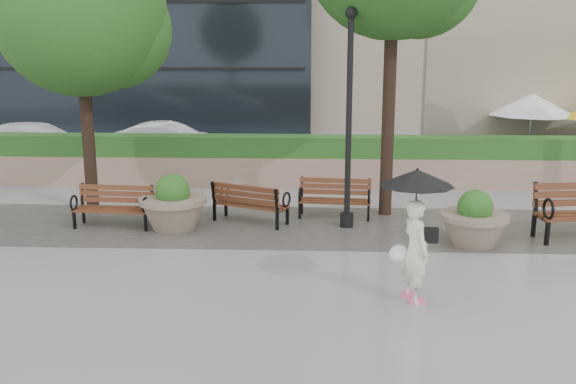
{
  "coord_description": "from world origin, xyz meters",
  "views": [
    {
      "loc": [
        1.17,
        -9.95,
        3.78
      ],
      "look_at": [
        0.69,
        1.5,
        1.1
      ],
      "focal_mm": 40.0,
      "sensor_mm": 36.0,
      "label": 1
    }
  ],
  "objects_px": {
    "bench_2": "(250,211)",
    "planter_right": "(474,224)",
    "car_right": "(169,143)",
    "lamppost": "(349,133)",
    "bench_3": "(334,207)",
    "planter_left": "(173,208)",
    "car_left": "(39,143)",
    "pedestrian": "(416,222)",
    "bench_1": "(114,215)"
  },
  "relations": [
    {
      "from": "bench_2",
      "to": "planter_right",
      "type": "relative_size",
      "value": 1.34
    },
    {
      "from": "car_right",
      "to": "lamppost",
      "type": "bearing_deg",
      "value": -141.09
    },
    {
      "from": "bench_2",
      "to": "car_right",
      "type": "relative_size",
      "value": 0.45
    },
    {
      "from": "bench_2",
      "to": "planter_right",
      "type": "distance_m",
      "value": 4.61
    },
    {
      "from": "bench_3",
      "to": "car_right",
      "type": "relative_size",
      "value": 0.42
    },
    {
      "from": "planter_right",
      "to": "planter_left",
      "type": "bearing_deg",
      "value": 171.83
    },
    {
      "from": "car_left",
      "to": "pedestrian",
      "type": "relative_size",
      "value": 2.25
    },
    {
      "from": "bench_2",
      "to": "pedestrian",
      "type": "distance_m",
      "value": 5.08
    },
    {
      "from": "pedestrian",
      "to": "car_right",
      "type": "bearing_deg",
      "value": 8.21
    },
    {
      "from": "bench_3",
      "to": "lamppost",
      "type": "bearing_deg",
      "value": -67.04
    },
    {
      "from": "planter_left",
      "to": "car_left",
      "type": "distance_m",
      "value": 9.21
    },
    {
      "from": "car_left",
      "to": "car_right",
      "type": "height_order",
      "value": "car_left"
    },
    {
      "from": "bench_1",
      "to": "car_left",
      "type": "relative_size",
      "value": 0.37
    },
    {
      "from": "bench_1",
      "to": "pedestrian",
      "type": "xyz_separation_m",
      "value": [
        5.67,
        -3.66,
        0.96
      ]
    },
    {
      "from": "bench_2",
      "to": "planter_right",
      "type": "height_order",
      "value": "planter_right"
    },
    {
      "from": "bench_2",
      "to": "pedestrian",
      "type": "relative_size",
      "value": 0.87
    },
    {
      "from": "bench_2",
      "to": "planter_left",
      "type": "xyz_separation_m",
      "value": [
        -1.54,
        -0.5,
        0.19
      ]
    },
    {
      "from": "car_left",
      "to": "pedestrian",
      "type": "distance_m",
      "value": 14.83
    },
    {
      "from": "planter_left",
      "to": "planter_right",
      "type": "xyz_separation_m",
      "value": [
        5.95,
        -0.85,
        -0.03
      ]
    },
    {
      "from": "bench_2",
      "to": "lamppost",
      "type": "bearing_deg",
      "value": -161.08
    },
    {
      "from": "bench_3",
      "to": "car_left",
      "type": "relative_size",
      "value": 0.36
    },
    {
      "from": "bench_1",
      "to": "planter_right",
      "type": "xyz_separation_m",
      "value": [
        7.22,
        -0.91,
        0.17
      ]
    },
    {
      "from": "bench_2",
      "to": "car_right",
      "type": "distance_m",
      "value": 7.84
    },
    {
      "from": "planter_right",
      "to": "lamppost",
      "type": "xyz_separation_m",
      "value": [
        -2.35,
        1.14,
        1.55
      ]
    },
    {
      "from": "bench_1",
      "to": "bench_3",
      "type": "bearing_deg",
      "value": 16.04
    },
    {
      "from": "planter_right",
      "to": "lamppost",
      "type": "height_order",
      "value": "lamppost"
    },
    {
      "from": "planter_right",
      "to": "bench_1",
      "type": "bearing_deg",
      "value": 172.8
    },
    {
      "from": "bench_1",
      "to": "lamppost",
      "type": "xyz_separation_m",
      "value": [
        4.87,
        0.22,
        1.72
      ]
    },
    {
      "from": "car_right",
      "to": "pedestrian",
      "type": "relative_size",
      "value": 1.93
    },
    {
      "from": "lamppost",
      "to": "car_right",
      "type": "distance_m",
      "value": 9.17
    },
    {
      "from": "lamppost",
      "to": "car_right",
      "type": "relative_size",
      "value": 1.16
    },
    {
      "from": "car_left",
      "to": "bench_1",
      "type": "bearing_deg",
      "value": -151.32
    },
    {
      "from": "bench_1",
      "to": "car_left",
      "type": "height_order",
      "value": "car_left"
    },
    {
      "from": "planter_right",
      "to": "pedestrian",
      "type": "bearing_deg",
      "value": -119.51
    },
    {
      "from": "car_right",
      "to": "planter_left",
      "type": "bearing_deg",
      "value": -164.22
    },
    {
      "from": "planter_left",
      "to": "pedestrian",
      "type": "height_order",
      "value": "pedestrian"
    },
    {
      "from": "planter_right",
      "to": "lamppost",
      "type": "relative_size",
      "value": 0.29
    },
    {
      "from": "bench_3",
      "to": "pedestrian",
      "type": "distance_m",
      "value": 4.82
    },
    {
      "from": "bench_1",
      "to": "car_right",
      "type": "bearing_deg",
      "value": 98.22
    },
    {
      "from": "car_left",
      "to": "lamppost",
      "type": "bearing_deg",
      "value": -130.15
    },
    {
      "from": "planter_left",
      "to": "lamppost",
      "type": "distance_m",
      "value": 3.91
    },
    {
      "from": "bench_1",
      "to": "bench_2",
      "type": "xyz_separation_m",
      "value": [
        2.82,
        0.44,
        0.0
      ]
    },
    {
      "from": "car_left",
      "to": "bench_2",
      "type": "bearing_deg",
      "value": -136.08
    },
    {
      "from": "bench_1",
      "to": "car_right",
      "type": "relative_size",
      "value": 0.43
    },
    {
      "from": "bench_3",
      "to": "planter_right",
      "type": "height_order",
      "value": "planter_right"
    },
    {
      "from": "bench_2",
      "to": "lamppost",
      "type": "relative_size",
      "value": 0.39
    },
    {
      "from": "bench_3",
      "to": "planter_right",
      "type": "distance_m",
      "value": 3.2
    },
    {
      "from": "bench_1",
      "to": "pedestrian",
      "type": "relative_size",
      "value": 0.83
    },
    {
      "from": "planter_left",
      "to": "planter_right",
      "type": "bearing_deg",
      "value": -8.17
    },
    {
      "from": "planter_right",
      "to": "car_left",
      "type": "bearing_deg",
      "value": 145.94
    }
  ]
}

